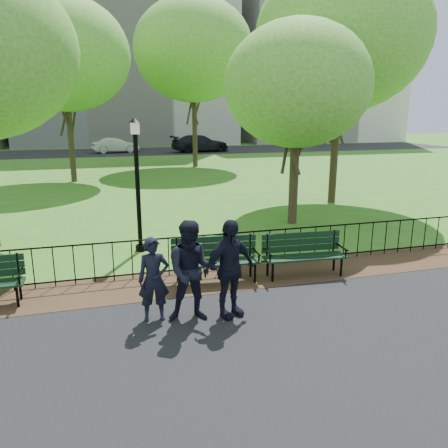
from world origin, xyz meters
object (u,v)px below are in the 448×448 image
object	(u,v)px
park_bench_main	(202,255)
lamppost	(137,181)
tree_near_e	(297,85)
person_mid	(193,271)
tree_far_c	(64,54)
person_right	(229,269)
tree_mid_e	(341,37)
person_left	(154,279)
tree_far_e	(193,50)
park_bench_right_a	(303,250)
sedan_silver	(115,145)
sedan_dark	(200,143)

from	to	relation	value
park_bench_main	lamppost	world-z (taller)	lamppost
lamppost	tree_near_e	xyz separation A→B (m)	(5.13, 1.65, 2.52)
park_bench_main	person_mid	distance (m)	1.72
tree_far_c	person_right	world-z (taller)	tree_far_c
lamppost	person_right	bearing A→B (deg)	-74.99
tree_mid_e	person_mid	xyz separation A→B (m)	(-7.65, -8.76, -5.39)
tree_mid_e	person_right	world-z (taller)	tree_mid_e
person_left	tree_far_e	bearing A→B (deg)	79.05
park_bench_right_a	sedan_silver	xyz separation A→B (m)	(-2.76, 32.97, 0.09)
tree_near_e	person_left	bearing A→B (deg)	-132.36
tree_mid_e	tree_far_e	distance (m)	13.89
lamppost	sedan_dark	xyz separation A→B (m)	(8.27, 29.01, -1.08)
park_bench_main	person_mid	xyz separation A→B (m)	(-0.54, -1.61, 0.27)
lamppost	person_mid	distance (m)	4.45
person_left	sedan_dark	xyz separation A→B (m)	(8.40, 33.14, 0.03)
person_left	sedan_silver	size ratio (longest dim) A/B	0.37
tree_far_c	person_right	bearing A→B (deg)	-78.95
sedan_silver	person_right	bearing A→B (deg)	169.05
person_right	tree_far_c	bearing A→B (deg)	80.33
tree_far_e	sedan_dark	distance (m)	13.18
lamppost	tree_far_c	size ratio (longest dim) A/B	0.37
park_bench_right_a	sedan_dark	world-z (taller)	sedan_dark
park_bench_main	lamppost	xyz separation A→B (m)	(-1.06, 2.70, 1.23)
park_bench_main	tree_near_e	distance (m)	7.04
sedan_dark	person_right	bearing A→B (deg)	161.47
tree_mid_e	tree_far_e	world-z (taller)	tree_far_e
tree_mid_e	sedan_dark	bearing A→B (deg)	89.76
sedan_silver	tree_near_e	bearing A→B (deg)	177.16
tree_mid_e	tree_far_e	bearing A→B (deg)	101.53
person_mid	park_bench_right_a	bearing A→B (deg)	38.31
park_bench_right_a	tree_far_c	distance (m)	17.93
park_bench_main	tree_far_c	size ratio (longest dim) A/B	0.21
tree_near_e	person_mid	world-z (taller)	tree_near_e
person_left	sedan_dark	world-z (taller)	sedan_dark
tree_far_c	person_left	xyz separation A→B (m)	(2.12, -17.32, -5.62)
park_bench_main	tree_far_c	world-z (taller)	tree_far_c
tree_far_c	sedan_silver	bearing A→B (deg)	80.49
park_bench_main	tree_far_c	xyz separation A→B (m)	(-3.32, 15.89, 5.74)
park_bench_main	person_left	xyz separation A→B (m)	(-1.19, -1.43, 0.12)
tree_far_c	park_bench_right_a	bearing A→B (deg)	-70.74
tree_far_c	person_mid	distance (m)	18.55
tree_mid_e	person_right	bearing A→B (deg)	-128.54
tree_far_c	park_bench_main	bearing A→B (deg)	-78.21
park_bench_right_a	tree_near_e	xyz separation A→B (m)	(1.79, 4.47, 3.79)
tree_far_c	person_mid	bearing A→B (deg)	-81.00
tree_near_e	park_bench_right_a	bearing A→B (deg)	-111.82
person_right	sedan_dark	distance (m)	34.10
park_bench_main	tree_far_e	bearing A→B (deg)	82.91
person_left	person_mid	world-z (taller)	person_mid
sedan_silver	person_mid	bearing A→B (deg)	167.97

